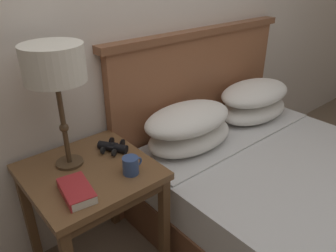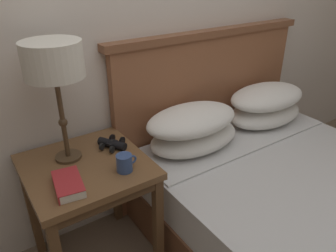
{
  "view_description": "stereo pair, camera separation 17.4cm",
  "coord_description": "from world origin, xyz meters",
  "px_view_note": "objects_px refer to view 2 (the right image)",
  "views": [
    {
      "loc": [
        -1.07,
        -0.45,
        1.56
      ],
      "look_at": [
        -0.06,
        0.73,
        0.77
      ],
      "focal_mm": 35.0,
      "sensor_mm": 36.0,
      "label": 1
    },
    {
      "loc": [
        -0.93,
        -0.56,
        1.56
      ],
      "look_at": [
        -0.06,
        0.73,
        0.77
      ],
      "focal_mm": 35.0,
      "sensor_mm": 36.0,
      "label": 2
    }
  ],
  "objects_px": {
    "table_lamp": "(53,63)",
    "binoculars_pair": "(112,144)",
    "coffee_mug": "(125,163)",
    "nightstand": "(87,179)",
    "bed": "(300,207)",
    "book_on_nightstand": "(68,184)"
  },
  "relations": [
    {
      "from": "table_lamp",
      "to": "binoculars_pair",
      "type": "relative_size",
      "value": 3.68
    },
    {
      "from": "binoculars_pair",
      "to": "coffee_mug",
      "type": "distance_m",
      "value": 0.23
    },
    {
      "from": "nightstand",
      "to": "bed",
      "type": "xyz_separation_m",
      "value": [
        1.01,
        -0.56,
        -0.27
      ]
    },
    {
      "from": "nightstand",
      "to": "bed",
      "type": "height_order",
      "value": "bed"
    },
    {
      "from": "bed",
      "to": "binoculars_pair",
      "type": "height_order",
      "value": "bed"
    },
    {
      "from": "nightstand",
      "to": "book_on_nightstand",
      "type": "relative_size",
      "value": 3.02
    },
    {
      "from": "bed",
      "to": "table_lamp",
      "type": "relative_size",
      "value": 3.32
    },
    {
      "from": "binoculars_pair",
      "to": "table_lamp",
      "type": "bearing_deg",
      "value": 172.26
    },
    {
      "from": "bed",
      "to": "nightstand",
      "type": "bearing_deg",
      "value": 150.92
    },
    {
      "from": "table_lamp",
      "to": "coffee_mug",
      "type": "height_order",
      "value": "table_lamp"
    },
    {
      "from": "bed",
      "to": "coffee_mug",
      "type": "distance_m",
      "value": 1.04
    },
    {
      "from": "bed",
      "to": "binoculars_pair",
      "type": "xyz_separation_m",
      "value": [
        -0.83,
        0.63,
        0.38
      ]
    },
    {
      "from": "nightstand",
      "to": "coffee_mug",
      "type": "height_order",
      "value": "coffee_mug"
    },
    {
      "from": "table_lamp",
      "to": "book_on_nightstand",
      "type": "relative_size",
      "value": 2.66
    },
    {
      "from": "binoculars_pair",
      "to": "bed",
      "type": "bearing_deg",
      "value": -37.23
    },
    {
      "from": "nightstand",
      "to": "table_lamp",
      "type": "bearing_deg",
      "value": 115.93
    },
    {
      "from": "table_lamp",
      "to": "coffee_mug",
      "type": "relative_size",
      "value": 5.69
    },
    {
      "from": "book_on_nightstand",
      "to": "nightstand",
      "type": "bearing_deg",
      "value": 46.66
    },
    {
      "from": "table_lamp",
      "to": "binoculars_pair",
      "type": "xyz_separation_m",
      "value": [
        0.23,
        -0.03,
        -0.47
      ]
    },
    {
      "from": "table_lamp",
      "to": "coffee_mug",
      "type": "xyz_separation_m",
      "value": [
        0.19,
        -0.26,
        -0.44
      ]
    },
    {
      "from": "bed",
      "to": "coffee_mug",
      "type": "height_order",
      "value": "bed"
    },
    {
      "from": "nightstand",
      "to": "coffee_mug",
      "type": "xyz_separation_m",
      "value": [
        0.14,
        -0.16,
        0.13
      ]
    }
  ]
}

